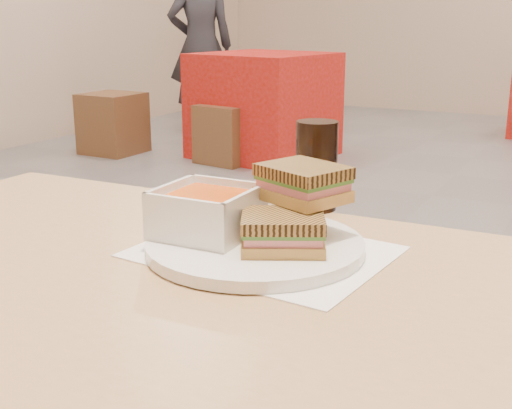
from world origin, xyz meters
The scene contains 11 objects.
main_table centered at (-0.03, -2.12, 0.64)m, with size 1.22×0.74×0.75m.
tray_liner centered at (0.02, -1.99, 0.75)m, with size 0.35×0.28×0.00m.
plate centered at (0.01, -2.00, 0.76)m, with size 0.30×0.30×0.02m.
soup_bowl centered at (-0.07, -2.01, 0.80)m, with size 0.13×0.13×0.07m.
panini_lower centered at (0.06, -2.01, 0.79)m, with size 0.14×0.13×0.05m.
panini_upper centered at (0.05, -1.94, 0.84)m, with size 0.14×0.13×0.05m.
cola_glass centered at (-0.01, -1.76, 0.82)m, with size 0.07×0.07×0.15m.
bg_table_0 centered at (-1.97, 1.84, 0.40)m, with size 1.02×1.02×0.79m.
bg_chair_0l centered at (-3.10, 1.38, 0.24)m, with size 0.43×0.43×0.47m.
bg_chair_0r centered at (-2.10, 1.50, 0.22)m, with size 0.44×0.44×0.43m.
patron_a centered at (-2.94, 2.45, 0.80)m, with size 0.70×0.67×1.61m.
Camera 1 is at (0.42, -2.77, 1.07)m, focal length 47.11 mm.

